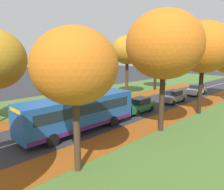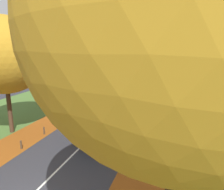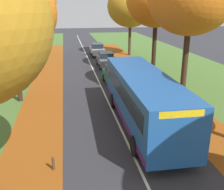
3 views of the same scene
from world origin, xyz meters
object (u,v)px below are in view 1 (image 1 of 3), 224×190
object	(u,v)px
tree_left_distant	(156,49)
tree_right_mid	(164,45)
bus	(79,112)
car_grey_following	(174,96)
tree_left_mid	(76,56)
car_green_lead	(139,105)
car_silver_third_in_line	(196,90)
bollard_fifth	(12,125)
tree_left_far	(127,50)
tree_right_near	(75,67)
tree_right_far	(204,47)

from	to	relation	value
tree_left_distant	tree_right_mid	size ratio (longest dim) A/B	0.93
bus	tree_right_mid	bearing A→B (deg)	46.33
car_grey_following	tree_left_mid	bearing A→B (deg)	-128.17
bus	car_grey_following	xyz separation A→B (m)	(0.26, 15.25, -0.89)
tree_left_mid	car_green_lead	size ratio (longest dim) A/B	2.08
tree_right_mid	car_silver_third_in_line	world-z (taller)	tree_right_mid
tree_left_distant	car_grey_following	bearing A→B (deg)	-42.50
bollard_fifth	car_green_lead	xyz separation A→B (m)	(4.88, 11.90, 0.52)
car_green_lead	car_silver_third_in_line	world-z (taller)	same
car_green_lead	car_grey_following	bearing A→B (deg)	87.83
tree_left_mid	car_green_lead	world-z (taller)	tree_left_mid
tree_left_far	tree_right_near	world-z (taller)	tree_left_far
tree_right_near	tree_right_mid	size ratio (longest dim) A/B	0.80
tree_right_near	car_green_lead	xyz separation A→B (m)	(-4.95, 12.05, -5.05)
tree_right_far	car_grey_following	bearing A→B (deg)	149.10
tree_right_far	bollard_fifth	xyz separation A→B (m)	(-9.75, -16.18, -6.77)
tree_left_distant	tree_right_near	world-z (taller)	tree_left_distant
bus	car_silver_third_in_line	xyz separation A→B (m)	(0.16, 22.38, -0.89)
tree_right_near	tree_right_mid	world-z (taller)	tree_right_mid
car_silver_third_in_line	tree_left_distant	bearing A→B (deg)	-177.99
tree_right_mid	car_grey_following	size ratio (longest dim) A/B	2.36
tree_left_far	tree_right_near	bearing A→B (deg)	-56.38
tree_left_far	car_silver_third_in_line	bearing A→B (deg)	47.39
car_green_lead	car_silver_third_in_line	xyz separation A→B (m)	(0.16, 14.17, 0.00)
tree_left_far	car_silver_third_in_line	xyz separation A→B (m)	(7.34, 7.98, -6.01)
bus	car_silver_third_in_line	distance (m)	22.40
car_green_lead	car_silver_third_in_line	distance (m)	14.17
tree_left_mid	car_grey_following	xyz separation A→B (m)	(7.79, 9.91, -5.25)
tree_right_far	bollard_fifth	bearing A→B (deg)	-121.07
tree_left_distant	bus	distance (m)	23.89
tree_left_far	car_silver_third_in_line	size ratio (longest dim) A/B	2.12
car_green_lead	tree_left_distant	bearing A→B (deg)	117.47
car_silver_third_in_line	tree_right_near	bearing A→B (deg)	-79.66
tree_left_mid	tree_left_distant	size ratio (longest dim) A/B	0.95
tree_left_far	tree_right_near	size ratio (longest dim) A/B	1.13
car_grey_following	car_green_lead	bearing A→B (deg)	-92.17
bus	tree_left_far	bearing A→B (deg)	116.52
tree_left_mid	tree_right_far	size ratio (longest dim) A/B	0.90
car_silver_third_in_line	car_green_lead	bearing A→B (deg)	-90.66
bollard_fifth	car_grey_following	xyz separation A→B (m)	(5.15, 18.94, 0.52)
tree_right_near	car_green_lead	size ratio (longest dim) A/B	1.87
tree_right_mid	car_grey_following	xyz separation A→B (m)	(-4.52, 10.24, -6.34)
tree_right_far	car_silver_third_in_line	xyz separation A→B (m)	(-4.70, 9.89, -6.25)
tree_left_distant	car_silver_third_in_line	xyz separation A→B (m)	(7.40, 0.26, -6.28)
tree_left_far	tree_left_distant	bearing A→B (deg)	90.40
tree_left_mid	tree_right_far	world-z (taller)	tree_right_far
tree_right_mid	car_silver_third_in_line	bearing A→B (deg)	104.89
tree_left_far	bollard_fifth	distance (m)	19.36
tree_left_mid	bus	size ratio (longest dim) A/B	0.84
car_silver_third_in_line	bus	bearing A→B (deg)	-90.41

